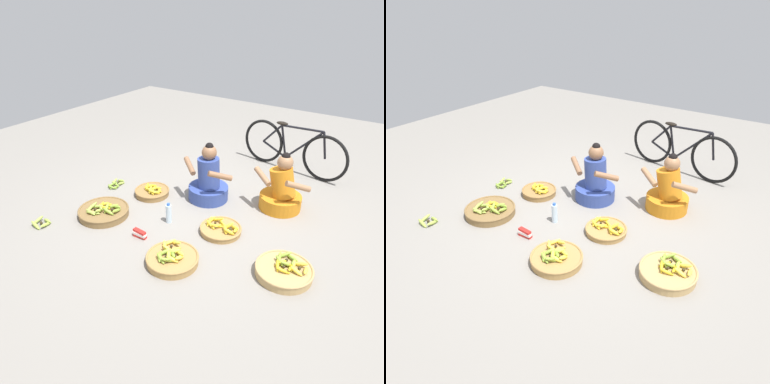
% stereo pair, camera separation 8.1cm
% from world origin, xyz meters
% --- Properties ---
extents(ground_plane, '(10.00, 10.00, 0.00)m').
position_xyz_m(ground_plane, '(0.00, 0.00, 0.00)').
color(ground_plane, gray).
extents(vendor_woman_front, '(0.75, 0.52, 0.78)m').
position_xyz_m(vendor_woman_front, '(-0.08, 0.30, 0.25)').
color(vendor_woman_front, '#334793').
rests_on(vendor_woman_front, ground).
extents(vendor_woman_behind, '(0.74, 0.52, 0.75)m').
position_xyz_m(vendor_woman_behind, '(0.79, 0.60, 0.24)').
color(vendor_woman_behind, orange).
rests_on(vendor_woman_behind, ground).
extents(bicycle_leaning, '(1.69, 0.32, 0.73)m').
position_xyz_m(bicycle_leaning, '(0.50, 1.74, 0.36)').
color(bicycle_leaning, black).
rests_on(bicycle_leaning, ground).
extents(banana_basket_front_left, '(0.54, 0.54, 0.16)m').
position_xyz_m(banana_basket_front_left, '(0.30, -1.01, 0.05)').
color(banana_basket_front_left, '#A87F47').
rests_on(banana_basket_front_left, ground).
extents(banana_basket_near_bicycle, '(0.61, 0.61, 0.17)m').
position_xyz_m(banana_basket_near_bicycle, '(-0.92, -0.77, 0.06)').
color(banana_basket_near_bicycle, brown).
rests_on(banana_basket_near_bicycle, ground).
extents(banana_basket_back_right, '(0.46, 0.46, 0.15)m').
position_xyz_m(banana_basket_back_right, '(-0.75, -0.04, 0.05)').
color(banana_basket_back_right, olive).
rests_on(banana_basket_back_right, ground).
extents(banana_basket_near_vendor, '(0.56, 0.56, 0.16)m').
position_xyz_m(banana_basket_near_vendor, '(1.31, -0.55, 0.06)').
color(banana_basket_near_vendor, tan).
rests_on(banana_basket_near_vendor, ground).
extents(banana_basket_front_right, '(0.48, 0.48, 0.14)m').
position_xyz_m(banana_basket_front_right, '(0.45, -0.28, 0.04)').
color(banana_basket_front_right, '#A87F47').
rests_on(banana_basket_front_right, ground).
extents(loose_bananas_front_center, '(0.20, 0.29, 0.08)m').
position_xyz_m(loose_bananas_front_center, '(-1.35, -0.12, 0.03)').
color(loose_bananas_front_center, olive).
rests_on(loose_bananas_front_center, ground).
extents(loose_bananas_back_center, '(0.20, 0.20, 0.09)m').
position_xyz_m(loose_bananas_back_center, '(-1.37, -1.32, 0.03)').
color(loose_bananas_back_center, '#9EB747').
rests_on(loose_bananas_back_center, ground).
extents(water_bottle, '(0.07, 0.07, 0.25)m').
position_xyz_m(water_bottle, '(-0.17, -0.44, 0.12)').
color(water_bottle, silver).
rests_on(water_bottle, ground).
extents(packet_carton_stack, '(0.17, 0.06, 0.09)m').
position_xyz_m(packet_carton_stack, '(-0.25, -0.86, 0.04)').
color(packet_carton_stack, red).
rests_on(packet_carton_stack, ground).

